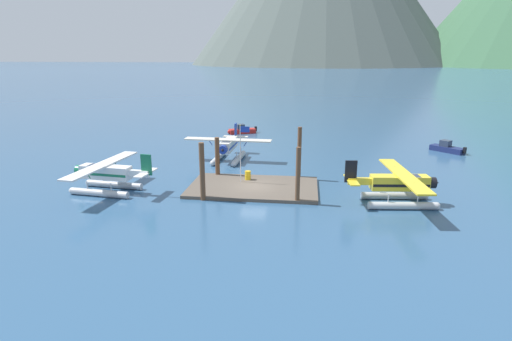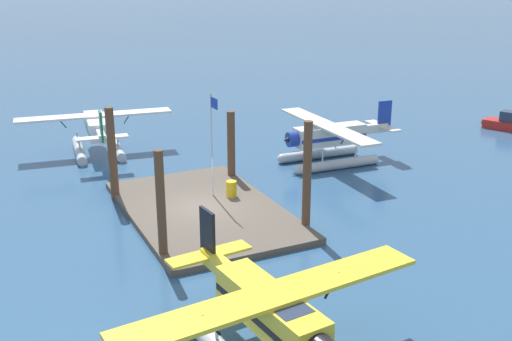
# 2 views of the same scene
# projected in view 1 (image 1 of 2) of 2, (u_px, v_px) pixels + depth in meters

# --- Properties ---
(ground_plane) EXTENTS (1200.00, 1200.00, 0.00)m
(ground_plane) POSITION_uv_depth(u_px,v_px,m) (253.00, 189.00, 39.51)
(ground_plane) COLOR #2D5175
(dock_platform) EXTENTS (12.13, 7.45, 0.30)m
(dock_platform) POSITION_uv_depth(u_px,v_px,m) (253.00, 187.00, 39.46)
(dock_platform) COLOR brown
(dock_platform) RESTS_ON ground
(piling_near_left) EXTENTS (0.46, 0.46, 5.15)m
(piling_near_left) POSITION_uv_depth(u_px,v_px,m) (202.00, 172.00, 35.80)
(piling_near_left) COLOR brown
(piling_near_left) RESTS_ON ground
(piling_near_right) EXTENTS (0.39, 0.39, 4.95)m
(piling_near_right) POSITION_uv_depth(u_px,v_px,m) (298.00, 176.00, 35.01)
(piling_near_right) COLOR brown
(piling_near_right) RESTS_ON ground
(piling_far_left) EXTENTS (0.47, 0.47, 4.20)m
(piling_far_left) POSITION_uv_depth(u_px,v_px,m) (217.00, 157.00, 42.72)
(piling_far_left) COLOR brown
(piling_far_left) RESTS_ON ground
(piling_far_right) EXTENTS (0.41, 0.41, 5.41)m
(piling_far_right) POSITION_uv_depth(u_px,v_px,m) (299.00, 153.00, 41.81)
(piling_far_right) COLOR brown
(piling_far_right) RESTS_ON ground
(flagpole) EXTENTS (0.95, 0.10, 5.66)m
(flagpole) POSITION_uv_depth(u_px,v_px,m) (242.00, 146.00, 39.68)
(flagpole) COLOR silver
(flagpole) RESTS_ON dock_platform
(fuel_drum) EXTENTS (0.62, 0.62, 0.88)m
(fuel_drum) POSITION_uv_depth(u_px,v_px,m) (248.00, 175.00, 41.27)
(fuel_drum) COLOR gold
(fuel_drum) RESTS_ON dock_platform
(seaplane_yellow_stbd_aft) EXTENTS (7.96, 10.49, 3.84)m
(seaplane_yellow_stbd_aft) POSITION_uv_depth(u_px,v_px,m) (399.00, 187.00, 35.03)
(seaplane_yellow_stbd_aft) COLOR #B7BABF
(seaplane_yellow_stbd_aft) RESTS_ON ground
(seaplane_cream_bow_left) EXTENTS (10.45, 7.98, 3.84)m
(seaplane_cream_bow_left) POSITION_uv_depth(u_px,v_px,m) (228.00, 148.00, 49.54)
(seaplane_cream_bow_left) COLOR #B7BABF
(seaplane_cream_bow_left) RESTS_ON ground
(seaplane_white_port_aft) EXTENTS (7.95, 10.49, 3.84)m
(seaplane_white_port_aft) POSITION_uv_depth(u_px,v_px,m) (106.00, 176.00, 38.14)
(seaplane_white_port_aft) COLOR #B7BABF
(seaplane_white_port_aft) RESTS_ON ground
(boat_navy_open_east) EXTENTS (4.04, 4.02, 1.50)m
(boat_navy_open_east) POSITION_uv_depth(u_px,v_px,m) (446.00, 148.00, 54.39)
(boat_navy_open_east) COLOR navy
(boat_navy_open_east) RESTS_ON ground
(boat_red_open_north) EXTENTS (4.57, 3.07, 1.50)m
(boat_red_open_north) POSITION_uv_depth(u_px,v_px,m) (241.00, 130.00, 66.94)
(boat_red_open_north) COLOR #B2231E
(boat_red_open_north) RESTS_ON ground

